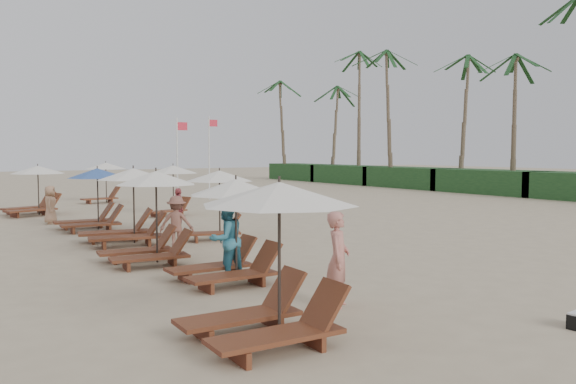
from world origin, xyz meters
TOP-DOWN VIEW (x-y plane):
  - ground at (0.00, 0.00)m, footprint 160.00×160.00m
  - shrub_hedge at (22.00, 14.50)m, footprint 3.20×53.00m
  - palm_row at (21.91, 15.40)m, footprint 7.00×52.00m
  - lounger_station_0 at (-6.62, -3.61)m, footprint 2.67×2.40m
  - lounger_station_1 at (-5.34, 0.24)m, footprint 2.46×2.06m
  - lounger_station_2 at (-6.03, 3.23)m, footprint 2.47×2.07m
  - lounger_station_3 at (-5.56, 6.67)m, footprint 2.78×2.43m
  - lounger_station_4 at (-5.62, 10.45)m, footprint 2.60×2.14m
  - lounger_station_5 at (-6.54, 16.93)m, footprint 2.80×2.54m
  - inland_station_0 at (-2.74, 6.00)m, footprint 2.59×2.24m
  - inland_station_1 at (-1.40, 13.36)m, footprint 2.58×2.24m
  - inland_station_2 at (-2.12, 21.52)m, footprint 2.67×2.24m
  - beachgoer_near at (-4.52, -2.64)m, footprint 0.75×0.74m
  - beachgoer_mid_a at (-5.19, 0.53)m, footprint 1.00×0.85m
  - beachgoer_mid_b at (-4.59, 4.89)m, footprint 1.15×1.05m
  - beachgoer_far_a at (-2.80, 9.11)m, footprint 0.55×0.94m
  - beachgoer_far_b at (-6.49, 13.13)m, footprint 0.68×0.85m
  - flag_pole_near at (0.10, 16.16)m, footprint 0.60×0.08m
  - flag_pole_far at (3.75, 20.24)m, footprint 0.60×0.08m

SIDE VIEW (x-z plane):
  - ground at x=0.00m, z-range 0.00..0.00m
  - beachgoer_far_a at x=-2.80m, z-range 0.00..1.50m
  - beachgoer_far_b at x=-6.49m, z-range 0.00..1.51m
  - beachgoer_mid_b at x=-4.59m, z-range 0.00..1.55m
  - shrub_hedge at x=22.00m, z-range 0.00..1.60m
  - beachgoer_near at x=-4.52m, z-range 0.00..1.75m
  - beachgoer_mid_a at x=-5.19m, z-range 0.00..1.79m
  - lounger_station_4 at x=-5.62m, z-range -0.08..2.16m
  - lounger_station_5 at x=-6.54m, z-range -0.05..2.15m
  - lounger_station_3 at x=-5.56m, z-range -0.11..2.21m
  - lounger_station_1 at x=-5.34m, z-range -0.07..2.17m
  - lounger_station_2 at x=-6.03m, z-range -0.06..2.29m
  - lounger_station_0 at x=-6.62m, z-range 0.02..2.41m
  - inland_station_2 at x=-2.12m, z-range 0.28..2.50m
  - inland_station_0 at x=-2.74m, z-range 0.34..2.57m
  - inland_station_1 at x=-1.40m, z-range 0.35..2.58m
  - flag_pole_near at x=0.10m, z-range 0.25..4.74m
  - flag_pole_far at x=3.75m, z-range 0.25..5.17m
  - palm_row at x=21.91m, z-range 3.76..16.06m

